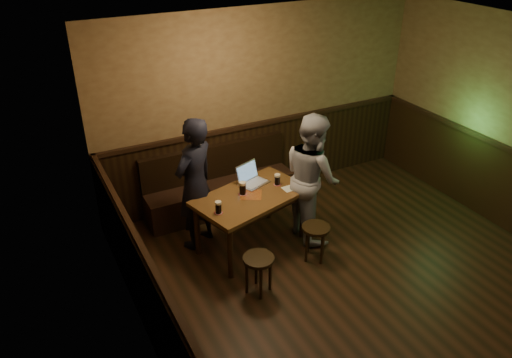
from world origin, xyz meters
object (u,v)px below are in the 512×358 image
at_px(pint_right, 277,179).
at_px(laptop, 251,178).
at_px(pint_left, 218,207).
at_px(stool_right, 316,233).
at_px(stool_left, 259,264).
at_px(pint_mid, 243,188).
at_px(bench, 220,190).
at_px(person_suit, 195,184).
at_px(pub_table, 251,202).
at_px(person_grey, 312,177).

bearing_deg(pint_right, laptop, 144.39).
relative_size(pint_left, laptop, 0.36).
bearing_deg(stool_right, laptop, 115.94).
relative_size(stool_left, pint_right, 3.17).
relative_size(stool_left, pint_mid, 2.79).
height_order(bench, pint_mid, bench).
bearing_deg(pint_right, stool_left, -129.22).
bearing_deg(stool_right, person_suit, 139.81).
distance_m(laptop, person_suit, 0.75).
height_order(pub_table, person_grey, person_grey).
bearing_deg(stool_right, bench, 109.38).
height_order(bench, stool_right, bench).
xyz_separation_m(laptop, person_suit, (-0.74, 0.09, 0.06)).
xyz_separation_m(pub_table, stool_right, (0.58, -0.63, -0.28)).
xyz_separation_m(pub_table, stool_left, (-0.34, -0.85, -0.27)).
distance_m(pint_left, person_grey, 1.36).
relative_size(stool_left, person_suit, 0.27).
bearing_deg(pub_table, person_suit, 133.09).
distance_m(bench, pint_right, 1.16).
relative_size(pint_left, person_suit, 0.09).
distance_m(bench, pint_mid, 1.10).
bearing_deg(pint_left, person_grey, 3.86).
relative_size(bench, person_grey, 1.27).
bearing_deg(laptop, bench, 79.92).
distance_m(pub_table, person_suit, 0.74).
bearing_deg(pint_left, laptop, 35.53).
height_order(stool_right, person_suit, person_suit).
xyz_separation_m(stool_right, pint_mid, (-0.67, 0.69, 0.47)).
bearing_deg(laptop, pint_left, -165.16).
distance_m(stool_right, laptop, 1.10).
bearing_deg(bench, pint_mid, -95.18).
distance_m(stool_left, laptop, 1.30).
height_order(person_suit, person_grey, person_suit).
bearing_deg(pint_left, bench, 66.45).
bearing_deg(bench, person_suit, -132.71).
bearing_deg(bench, laptop, -79.39).
height_order(pint_right, person_grey, person_grey).
relative_size(laptop, person_suit, 0.25).
bearing_deg(person_suit, pint_mid, 120.61).
bearing_deg(pint_left, pint_right, 16.30).
relative_size(person_suit, person_grey, 1.02).
height_order(stool_left, pint_mid, pint_mid).
xyz_separation_m(stool_right, person_grey, (0.25, 0.52, 0.48)).
height_order(bench, pint_left, bench).
distance_m(pint_left, laptop, 0.82).
relative_size(bench, pub_table, 1.39).
bearing_deg(stool_left, person_suit, 102.00).
distance_m(bench, pub_table, 1.08).
xyz_separation_m(stool_left, person_suit, (-0.26, 1.22, 0.50)).
height_order(pint_mid, person_grey, person_grey).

